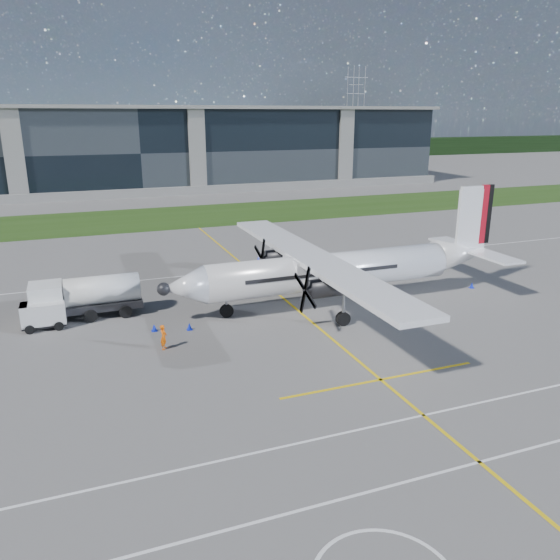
{
  "coord_description": "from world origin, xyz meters",
  "views": [
    {
      "loc": [
        -11.93,
        -29.48,
        14.08
      ],
      "look_at": [
        1.45,
        5.62,
        2.64
      ],
      "focal_mm": 35.0,
      "sensor_mm": 36.0,
      "label": 1
    }
  ],
  "objects_px": {
    "fuel_tanker_truck": "(78,298)",
    "baggage_tug": "(44,315)",
    "safety_cone_stbdwing": "(258,259)",
    "pylon_east": "(355,112)",
    "safety_cone_nose_port": "(189,326)",
    "ground_crew_person": "(163,335)",
    "safety_cone_fwd": "(154,328)",
    "safety_cone_tail": "(472,285)",
    "turboprop_aircraft": "(342,249)"
  },
  "relations": [
    {
      "from": "fuel_tanker_truck",
      "to": "baggage_tug",
      "type": "height_order",
      "value": "fuel_tanker_truck"
    },
    {
      "from": "fuel_tanker_truck",
      "to": "baggage_tug",
      "type": "bearing_deg",
      "value": -153.35
    },
    {
      "from": "safety_cone_stbdwing",
      "to": "pylon_east",
      "type": "bearing_deg",
      "value": 58.24
    },
    {
      "from": "pylon_east",
      "to": "safety_cone_nose_port",
      "type": "height_order",
      "value": "pylon_east"
    },
    {
      "from": "pylon_east",
      "to": "safety_cone_stbdwing",
      "type": "xyz_separation_m",
      "value": [
        -80.21,
        -129.54,
        -14.75
      ]
    },
    {
      "from": "ground_crew_person",
      "to": "safety_cone_fwd",
      "type": "bearing_deg",
      "value": 27.73
    },
    {
      "from": "baggage_tug",
      "to": "safety_cone_tail",
      "type": "bearing_deg",
      "value": -5.36
    },
    {
      "from": "pylon_east",
      "to": "turboprop_aircraft",
      "type": "height_order",
      "value": "pylon_east"
    },
    {
      "from": "ground_crew_person",
      "to": "safety_cone_tail",
      "type": "xyz_separation_m",
      "value": [
        26.39,
        3.33,
        -0.67
      ]
    },
    {
      "from": "pylon_east",
      "to": "ground_crew_person",
      "type": "relative_size",
      "value": 16.35
    },
    {
      "from": "ground_crew_person",
      "to": "safety_cone_stbdwing",
      "type": "distance_m",
      "value": 21.83
    },
    {
      "from": "baggage_tug",
      "to": "safety_cone_nose_port",
      "type": "relative_size",
      "value": 6.06
    },
    {
      "from": "fuel_tanker_truck",
      "to": "ground_crew_person",
      "type": "bearing_deg",
      "value": -58.14
    },
    {
      "from": "pylon_east",
      "to": "safety_cone_nose_port",
      "type": "xyz_separation_m",
      "value": [
        -90.38,
        -144.98,
        -14.75
      ]
    },
    {
      "from": "ground_crew_person",
      "to": "safety_cone_tail",
      "type": "relative_size",
      "value": 3.67
    },
    {
      "from": "turboprop_aircraft",
      "to": "ground_crew_person",
      "type": "relative_size",
      "value": 15.56
    },
    {
      "from": "safety_cone_stbdwing",
      "to": "safety_cone_tail",
      "type": "bearing_deg",
      "value": -46.19
    },
    {
      "from": "baggage_tug",
      "to": "safety_cone_nose_port",
      "type": "xyz_separation_m",
      "value": [
        9.21,
        -3.9,
        -0.66
      ]
    },
    {
      "from": "baggage_tug",
      "to": "safety_cone_tail",
      "type": "xyz_separation_m",
      "value": [
        33.47,
        -3.14,
        -0.66
      ]
    },
    {
      "from": "fuel_tanker_truck",
      "to": "baggage_tug",
      "type": "relative_size",
      "value": 2.62
    },
    {
      "from": "fuel_tanker_truck",
      "to": "safety_cone_tail",
      "type": "relative_size",
      "value": 15.89
    },
    {
      "from": "fuel_tanker_truck",
      "to": "safety_cone_stbdwing",
      "type": "relative_size",
      "value": 15.89
    },
    {
      "from": "pylon_east",
      "to": "ground_crew_person",
      "type": "height_order",
      "value": "pylon_east"
    },
    {
      "from": "safety_cone_stbdwing",
      "to": "fuel_tanker_truck",
      "type": "bearing_deg",
      "value": -148.7
    },
    {
      "from": "fuel_tanker_truck",
      "to": "safety_cone_tail",
      "type": "xyz_separation_m",
      "value": [
        31.14,
        -4.31,
        -1.24
      ]
    },
    {
      "from": "pylon_east",
      "to": "safety_cone_tail",
      "type": "height_order",
      "value": "pylon_east"
    },
    {
      "from": "fuel_tanker_truck",
      "to": "safety_cone_tail",
      "type": "height_order",
      "value": "fuel_tanker_truck"
    },
    {
      "from": "baggage_tug",
      "to": "safety_cone_fwd",
      "type": "bearing_deg",
      "value": -25.25
    },
    {
      "from": "safety_cone_fwd",
      "to": "ground_crew_person",
      "type": "bearing_deg",
      "value": -87.47
    },
    {
      "from": "safety_cone_nose_port",
      "to": "baggage_tug",
      "type": "bearing_deg",
      "value": 157.04
    },
    {
      "from": "fuel_tanker_truck",
      "to": "safety_cone_stbdwing",
      "type": "bearing_deg",
      "value": 31.3
    },
    {
      "from": "safety_cone_nose_port",
      "to": "safety_cone_tail",
      "type": "bearing_deg",
      "value": 1.79
    },
    {
      "from": "ground_crew_person",
      "to": "safety_cone_tail",
      "type": "height_order",
      "value": "ground_crew_person"
    },
    {
      "from": "fuel_tanker_truck",
      "to": "safety_cone_nose_port",
      "type": "height_order",
      "value": "fuel_tanker_truck"
    },
    {
      "from": "pylon_east",
      "to": "ground_crew_person",
      "type": "distance_m",
      "value": 174.73
    },
    {
      "from": "pylon_east",
      "to": "ground_crew_person",
      "type": "bearing_deg",
      "value": -122.09
    },
    {
      "from": "baggage_tug",
      "to": "pylon_east",
      "type": "bearing_deg",
      "value": 54.78
    },
    {
      "from": "baggage_tug",
      "to": "fuel_tanker_truck",
      "type": "bearing_deg",
      "value": 26.65
    },
    {
      "from": "baggage_tug",
      "to": "ground_crew_person",
      "type": "height_order",
      "value": "ground_crew_person"
    },
    {
      "from": "turboprop_aircraft",
      "to": "safety_cone_nose_port",
      "type": "relative_size",
      "value": 57.11
    },
    {
      "from": "safety_cone_nose_port",
      "to": "safety_cone_fwd",
      "type": "height_order",
      "value": "same"
    },
    {
      "from": "turboprop_aircraft",
      "to": "safety_cone_stbdwing",
      "type": "xyz_separation_m",
      "value": [
        -2.02,
        14.03,
        -4.03
      ]
    },
    {
      "from": "safety_cone_tail",
      "to": "safety_cone_fwd",
      "type": "distance_m",
      "value": 26.53
    },
    {
      "from": "baggage_tug",
      "to": "safety_cone_nose_port",
      "type": "height_order",
      "value": "baggage_tug"
    },
    {
      "from": "turboprop_aircraft",
      "to": "safety_cone_tail",
      "type": "relative_size",
      "value": 57.11
    },
    {
      "from": "pylon_east",
      "to": "safety_cone_fwd",
      "type": "height_order",
      "value": "pylon_east"
    },
    {
      "from": "pylon_east",
      "to": "safety_cone_nose_port",
      "type": "relative_size",
      "value": 60.0
    },
    {
      "from": "turboprop_aircraft",
      "to": "baggage_tug",
      "type": "bearing_deg",
      "value": 173.35
    },
    {
      "from": "safety_cone_tail",
      "to": "safety_cone_stbdwing",
      "type": "bearing_deg",
      "value": 133.81
    },
    {
      "from": "safety_cone_tail",
      "to": "baggage_tug",
      "type": "bearing_deg",
      "value": 174.64
    }
  ]
}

